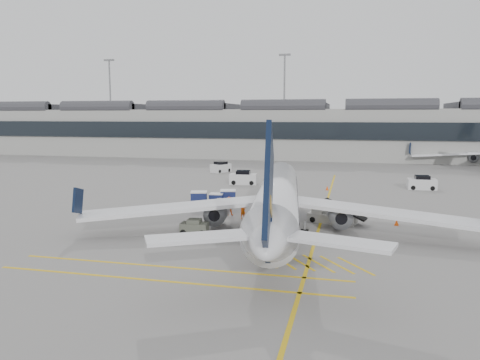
% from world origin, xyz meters
% --- Properties ---
extents(ground, '(220.00, 220.00, 0.00)m').
position_xyz_m(ground, '(0.00, 0.00, 0.00)').
color(ground, gray).
rests_on(ground, ground).
extents(terminal, '(200.00, 20.45, 12.40)m').
position_xyz_m(terminal, '(0.00, 71.93, 6.14)').
color(terminal, '#9E9E99').
rests_on(terminal, ground).
extents(light_masts, '(113.00, 0.60, 25.45)m').
position_xyz_m(light_masts, '(-1.67, 86.00, 14.49)').
color(light_masts, slate).
rests_on(light_masts, ground).
extents(apron_markings, '(0.25, 60.00, 0.01)m').
position_xyz_m(apron_markings, '(10.00, 10.00, 0.01)').
color(apron_markings, gold).
rests_on(apron_markings, ground).
extents(airliner_main, '(32.24, 35.42, 9.43)m').
position_xyz_m(airliner_main, '(6.68, 0.56, 2.77)').
color(airliner_main, white).
rests_on(airliner_main, ground).
extents(belt_loader, '(5.42, 2.79, 2.14)m').
position_xyz_m(belt_loader, '(10.91, 5.36, 0.63)').
color(belt_loader, '#BAB8B1').
rests_on(belt_loader, ground).
extents(baggage_cart_a, '(2.08, 1.88, 1.82)m').
position_xyz_m(baggage_cart_a, '(6.54, 7.48, 0.98)').
color(baggage_cart_a, gray).
rests_on(baggage_cart_a, ground).
extents(baggage_cart_b, '(1.63, 1.40, 1.59)m').
position_xyz_m(baggage_cart_b, '(-1.06, 9.14, 0.85)').
color(baggage_cart_b, gray).
rests_on(baggage_cart_b, ground).
extents(baggage_cart_c, '(2.02, 1.79, 1.83)m').
position_xyz_m(baggage_cart_c, '(-0.07, 10.15, 0.98)').
color(baggage_cart_c, gray).
rests_on(baggage_cart_c, ground).
extents(baggage_cart_d, '(2.07, 1.85, 1.85)m').
position_xyz_m(baggage_cart_d, '(-2.72, 8.33, 0.99)').
color(baggage_cart_d, gray).
rests_on(baggage_cart_d, ground).
extents(ramp_agent_a, '(0.67, 0.69, 1.60)m').
position_xyz_m(ramp_agent_a, '(2.77, 4.94, 0.80)').
color(ramp_agent_a, '#FF5C0D').
rests_on(ramp_agent_a, ground).
extents(ramp_agent_b, '(1.02, 0.87, 1.81)m').
position_xyz_m(ramp_agent_b, '(1.07, 6.12, 0.91)').
color(ramp_agent_b, '#FF620D').
rests_on(ramp_agent_b, ground).
extents(pushback_tug, '(2.30, 1.52, 1.23)m').
position_xyz_m(pushback_tug, '(0.19, -1.57, 0.55)').
color(pushback_tug, '#4E5144').
rests_on(pushback_tug, ground).
extents(safety_cone_nose, '(0.41, 0.41, 0.57)m').
position_xyz_m(safety_cone_nose, '(9.60, 24.00, 0.29)').
color(safety_cone_nose, '#F24C0A').
rests_on(safety_cone_nose, ground).
extents(safety_cone_engine, '(0.41, 0.41, 0.56)m').
position_xyz_m(safety_cone_engine, '(16.60, 5.42, 0.28)').
color(safety_cone_engine, '#F24C0A').
rests_on(safety_cone_engine, ground).
extents(service_van_left, '(3.96, 2.28, 1.94)m').
position_xyz_m(service_van_left, '(-2.27, 26.77, 0.87)').
color(service_van_left, silver).
rests_on(service_van_left, ground).
extents(service_van_mid, '(3.22, 3.99, 1.84)m').
position_xyz_m(service_van_mid, '(-9.22, 39.67, 0.82)').
color(service_van_mid, silver).
rests_on(service_van_mid, ground).
extents(service_van_right, '(3.64, 1.90, 1.85)m').
position_xyz_m(service_van_right, '(21.68, 27.63, 0.83)').
color(service_van_right, silver).
rests_on(service_van_right, ground).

